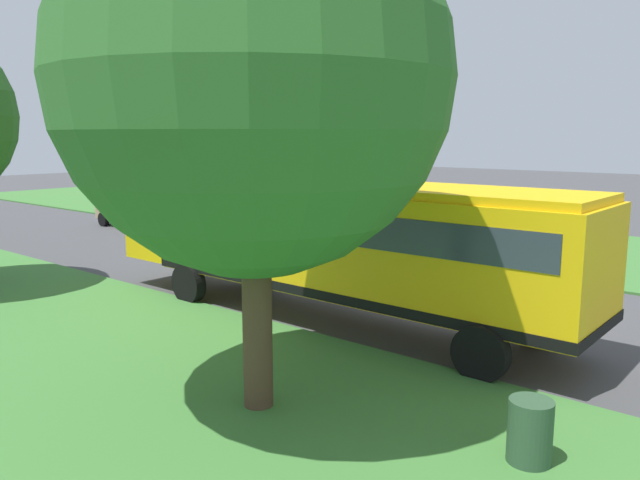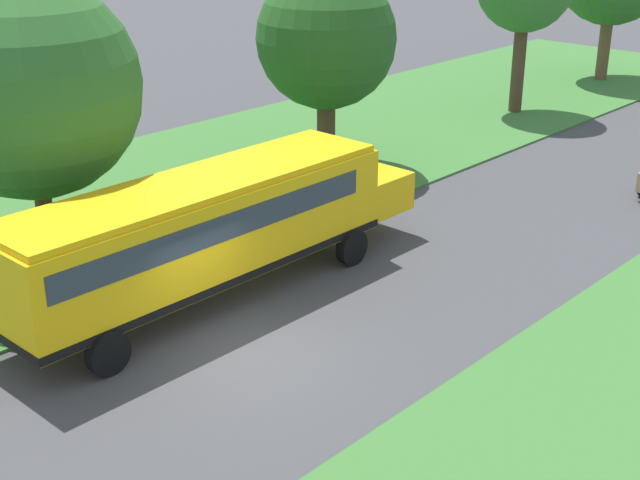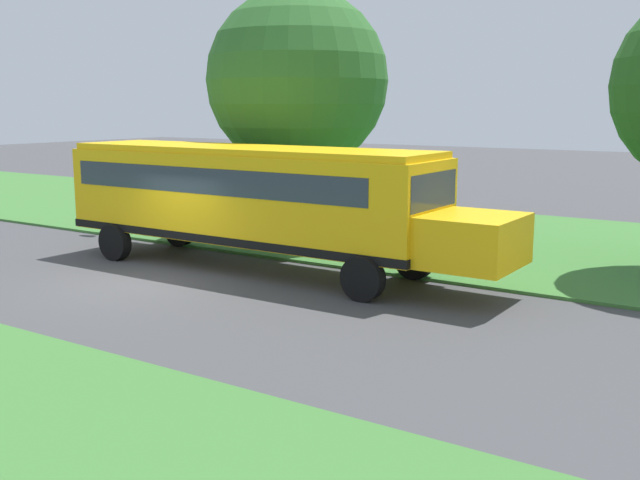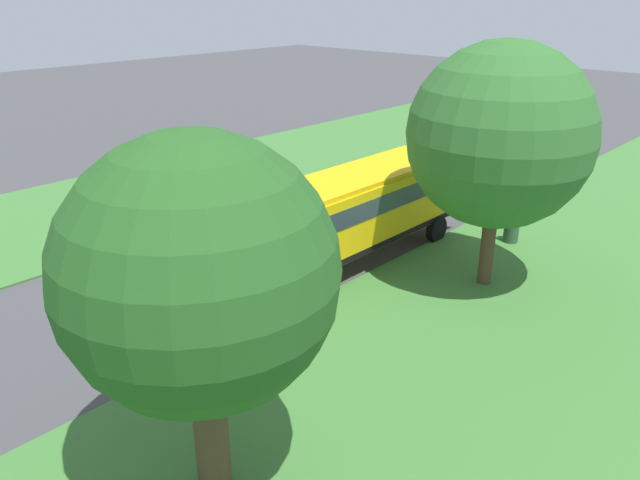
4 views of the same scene
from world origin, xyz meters
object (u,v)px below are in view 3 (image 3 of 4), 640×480
object	(u,v)px
trash_bin	(188,218)
school_bus	(256,196)
stop_sign	(113,181)
oak_tree_beside_bus	(299,78)

from	to	relation	value
trash_bin	school_bus	bearing A→B (deg)	58.71
stop_sign	trash_bin	xyz separation A→B (m)	(-1.66, 1.76, -1.29)
stop_sign	trash_bin	world-z (taller)	stop_sign
school_bus	trash_bin	distance (m)	6.83
oak_tree_beside_bus	trash_bin	distance (m)	6.12
stop_sign	school_bus	bearing A→B (deg)	76.38
school_bus	trash_bin	bearing A→B (deg)	-121.29
school_bus	oak_tree_beside_bus	bearing A→B (deg)	-158.26
stop_sign	trash_bin	distance (m)	2.74
stop_sign	trash_bin	size ratio (longest dim) A/B	3.04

